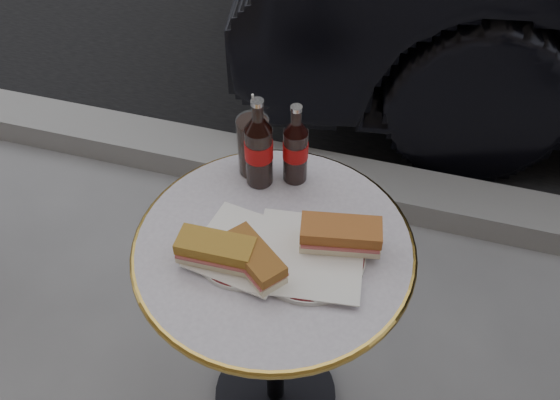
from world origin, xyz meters
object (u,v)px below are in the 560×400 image
(plate_right, at_px, (309,257))
(plate_left, at_px, (244,250))
(cola_bottle_left, at_px, (259,143))
(cola_glass, at_px, (253,146))
(cola_bottle_right, at_px, (296,144))
(bistro_table, at_px, (275,333))

(plate_right, bearing_deg, plate_left, -172.41)
(cola_bottle_left, xyz_separation_m, cola_glass, (-0.02, 0.03, -0.04))
(cola_bottle_right, distance_m, cola_glass, 0.11)
(bistro_table, xyz_separation_m, cola_glass, (-0.11, 0.21, 0.44))
(bistro_table, height_order, cola_bottle_left, cola_bottle_left)
(bistro_table, bearing_deg, plate_right, -13.14)
(plate_left, xyz_separation_m, cola_bottle_left, (-0.03, 0.22, 0.11))
(plate_left, xyz_separation_m, plate_right, (0.14, 0.02, 0.00))
(cola_bottle_right, bearing_deg, plate_left, -100.57)
(bistro_table, height_order, cola_bottle_right, cola_bottle_right)
(cola_bottle_left, distance_m, cola_glass, 0.06)
(bistro_table, bearing_deg, cola_bottle_right, 92.42)
(plate_right, xyz_separation_m, cola_glass, (-0.19, 0.23, 0.07))
(bistro_table, distance_m, cola_bottle_left, 0.52)
(plate_right, bearing_deg, cola_bottle_left, 130.76)
(cola_bottle_left, height_order, cola_bottle_right, cola_bottle_left)
(bistro_table, xyz_separation_m, cola_bottle_right, (-0.01, 0.21, 0.47))
(bistro_table, distance_m, cola_glass, 0.50)
(plate_left, relative_size, cola_glass, 1.34)
(bistro_table, bearing_deg, cola_glass, 117.82)
(cola_glass, bearing_deg, cola_bottle_right, 0.98)
(plate_right, relative_size, cola_bottle_left, 1.01)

